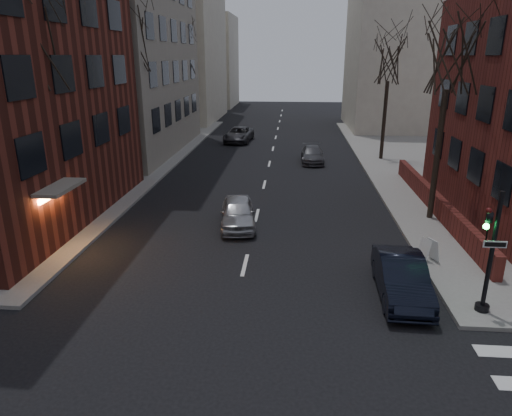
{
  "coord_description": "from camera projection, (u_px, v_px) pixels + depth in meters",
  "views": [
    {
      "loc": [
        1.8,
        -4.45,
        7.95
      ],
      "look_at": [
        0.35,
        13.24,
        2.0
      ],
      "focal_mm": 32.0,
      "sensor_mm": 36.0,
      "label": 1
    }
  ],
  "objects": [
    {
      "name": "low_wall_right",
      "position": [
        435.0,
        202.0,
        23.89
      ],
      "size": [
        0.35,
        16.0,
        1.0
      ],
      "primitive_type": "cube",
      "color": "maroon",
      "rests_on": "sidewalk_far_right"
    },
    {
      "name": "building_distant_la",
      "position": [
        162.0,
        47.0,
        57.14
      ],
      "size": [
        14.0,
        16.0,
        18.0
      ],
      "primitive_type": "cube",
      "color": "beige",
      "rests_on": "ground"
    },
    {
      "name": "building_distant_ra",
      "position": [
        415.0,
        55.0,
        50.4
      ],
      "size": [
        14.0,
        14.0,
        16.0
      ],
      "primitive_type": "cube",
      "color": "beige",
      "rests_on": "ground"
    },
    {
      "name": "building_distant_lb",
      "position": [
        204.0,
        62.0,
        73.69
      ],
      "size": [
        10.0,
        12.0,
        14.0
      ],
      "primitive_type": "cube",
      "color": "beige",
      "rests_on": "ground"
    },
    {
      "name": "traffic_signal",
      "position": [
        488.0,
        260.0,
        14.14
      ],
      "size": [
        0.76,
        0.44,
        4.0
      ],
      "color": "black",
      "rests_on": "sidewalk_far_right"
    },
    {
      "name": "tree_left_a",
      "position": [
        28.0,
        42.0,
        18.09
      ],
      "size": [
        4.18,
        4.18,
        10.26
      ],
      "color": "#2D231C",
      "rests_on": "sidewalk_far_left"
    },
    {
      "name": "tree_left_b",
      "position": [
        131.0,
        40.0,
        29.29
      ],
      "size": [
        4.4,
        4.4,
        10.8
      ],
      "color": "#2D231C",
      "rests_on": "sidewalk_far_left"
    },
    {
      "name": "tree_left_c",
      "position": [
        182.0,
        54.0,
        42.8
      ],
      "size": [
        3.96,
        3.96,
        9.72
      ],
      "color": "#2D231C",
      "rests_on": "sidewalk_far_left"
    },
    {
      "name": "tree_right_a",
      "position": [
        450.0,
        54.0,
        20.64
      ],
      "size": [
        3.96,
        3.96,
        9.72
      ],
      "color": "#2D231C",
      "rests_on": "sidewalk_far_right"
    },
    {
      "name": "tree_right_b",
      "position": [
        389.0,
        61.0,
        34.01
      ],
      "size": [
        3.74,
        3.74,
        9.18
      ],
      "color": "#2D231C",
      "rests_on": "sidewalk_far_right"
    },
    {
      "name": "streetlamp_near",
      "position": [
        124.0,
        122.0,
        26.95
      ],
      "size": [
        0.36,
        0.36,
        6.28
      ],
      "color": "black",
      "rests_on": "sidewalk_far_left"
    },
    {
      "name": "streetlamp_far",
      "position": [
        195.0,
        94.0,
        45.85
      ],
      "size": [
        0.36,
        0.36,
        6.28
      ],
      "color": "black",
      "rests_on": "sidewalk_far_left"
    },
    {
      "name": "parked_sedan",
      "position": [
        401.0,
        277.0,
        15.65
      ],
      "size": [
        1.63,
        4.37,
        1.43
      ],
      "primitive_type": "imported",
      "rotation": [
        0.0,
        0.0,
        -0.03
      ],
      "color": "black",
      "rests_on": "ground"
    },
    {
      "name": "car_lane_silver",
      "position": [
        238.0,
        213.0,
        22.15
      ],
      "size": [
        2.16,
        4.28,
        1.4
      ],
      "primitive_type": "imported",
      "rotation": [
        0.0,
        0.0,
        0.13
      ],
      "color": "#A4A5A9",
      "rests_on": "ground"
    },
    {
      "name": "car_lane_gray",
      "position": [
        312.0,
        155.0,
        35.53
      ],
      "size": [
        1.76,
        4.22,
        1.22
      ],
      "primitive_type": "imported",
      "rotation": [
        0.0,
        0.0,
        0.01
      ],
      "color": "#424247",
      "rests_on": "ground"
    },
    {
      "name": "car_lane_far",
      "position": [
        239.0,
        135.0,
        43.98
      ],
      "size": [
        2.71,
        5.2,
        1.4
      ],
      "primitive_type": "imported",
      "rotation": [
        0.0,
        0.0,
        -0.08
      ],
      "color": "#39383D",
      "rests_on": "ground"
    },
    {
      "name": "sandwich_board",
      "position": [
        429.0,
        250.0,
        18.15
      ],
      "size": [
        0.61,
        0.69,
        0.91
      ],
      "primitive_type": "cube",
      "rotation": [
        0.0,
        0.0,
        0.43
      ],
      "color": "white",
      "rests_on": "sidewalk_far_right"
    }
  ]
}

